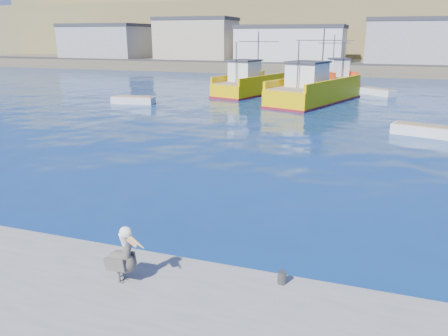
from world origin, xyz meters
name	(u,v)px	position (x,y,z in m)	size (l,w,h in m)	color
ground	(212,227)	(0.00, 0.00, 0.00)	(260.00, 260.00, 0.00)	navy
dock_bollards	(186,261)	(0.60, -3.40, 0.65)	(36.20, 0.20, 0.30)	#4C4C4C
far_shore	(362,23)	(0.00, 109.20, 8.98)	(200.00, 81.00, 24.00)	brown
trawler_yellow_a	(251,85)	(-7.78, 32.72, 1.00)	(6.41, 11.13, 6.42)	#F3BE00
trawler_yellow_b	(314,91)	(-0.70, 28.75, 1.08)	(7.78, 12.72, 6.61)	#F3BE00
boat_orange	(335,76)	(-0.30, 45.56, 1.01)	(6.15, 8.40, 6.03)	#ED360A
skiff_left	(133,101)	(-16.16, 22.84, 0.27)	(3.98, 1.86, 0.83)	silver
skiff_mid	(424,131)	(7.76, 16.97, 0.26)	(4.01, 2.39, 0.82)	silver
skiff_extra	(377,92)	(4.90, 36.30, 0.27)	(3.78, 3.51, 0.83)	silver
pelican	(122,258)	(-0.50, -4.48, 1.10)	(1.14, 0.54, 1.40)	#595451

